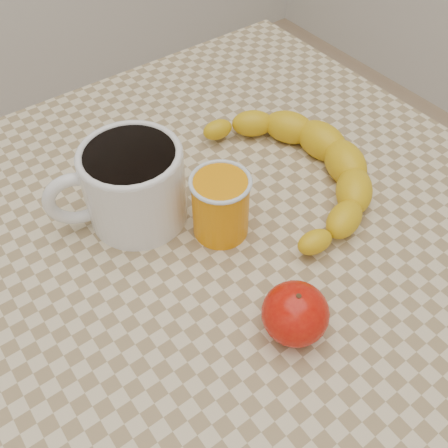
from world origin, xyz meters
TOP-DOWN VIEW (x-y plane):
  - ground at (0.00, 0.00)m, footprint 3.00×3.00m
  - table at (0.00, 0.00)m, footprint 0.80×0.80m
  - coffee_mug at (-0.07, 0.09)m, footprint 0.18×0.15m
  - orange_juice_glass at (0.00, 0.01)m, footprint 0.07×0.07m
  - apple at (-0.02, -0.15)m, footprint 0.08×0.08m
  - banana at (0.13, 0.02)m, footprint 0.41×0.45m

SIDE VIEW (x-z plane):
  - ground at x=0.00m, z-range 0.00..0.00m
  - table at x=0.00m, z-range 0.29..1.04m
  - banana at x=0.13m, z-range 0.75..0.80m
  - apple at x=-0.02m, z-range 0.75..0.81m
  - orange_juice_glass at x=0.00m, z-range 0.75..0.84m
  - coffee_mug at x=-0.07m, z-range 0.75..0.86m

